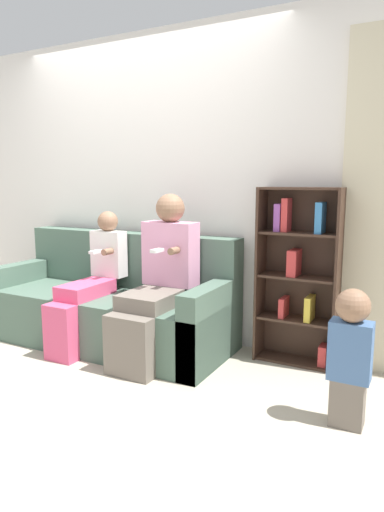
{
  "coord_description": "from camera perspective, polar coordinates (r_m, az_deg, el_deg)",
  "views": [
    {
      "loc": [
        2.22,
        -2.41,
        1.33
      ],
      "look_at": [
        0.65,
        0.55,
        0.77
      ],
      "focal_mm": 32.0,
      "sensor_mm": 36.0,
      "label": 1
    }
  ],
  "objects": [
    {
      "name": "bookshelf",
      "position": [
        3.4,
        13.29,
        -2.17
      ],
      "size": [
        0.58,
        0.23,
        1.28
      ],
      "color": "#3D281E",
      "rests_on": "ground_plane"
    },
    {
      "name": "back_wall",
      "position": [
        4.02,
        -5.58,
        8.57
      ],
      "size": [
        10.0,
        0.06,
        2.55
      ],
      "color": "silver",
      "rests_on": "ground_plane"
    },
    {
      "name": "adult_seated",
      "position": [
        3.37,
        -4.25,
        -2.4
      ],
      "size": [
        0.41,
        0.73,
        1.23
      ],
      "color": "#70665B",
      "rests_on": "ground_plane"
    },
    {
      "name": "ground_plane",
      "position": [
        3.54,
        -13.95,
        -12.98
      ],
      "size": [
        14.0,
        14.0,
        0.0
      ],
      "primitive_type": "plane",
      "color": "#B2A893"
    },
    {
      "name": "toddler_standing",
      "position": [
        2.64,
        19.16,
        -11.43
      ],
      "size": [
        0.22,
        0.18,
        0.77
      ],
      "color": "#70665B",
      "rests_on": "ground_plane"
    },
    {
      "name": "couch",
      "position": [
        3.86,
        -10.0,
        -6.13
      ],
      "size": [
        2.04,
        0.82,
        0.89
      ],
      "color": "#4C6656",
      "rests_on": "ground_plane"
    },
    {
      "name": "child_seated",
      "position": [
        3.72,
        -12.67,
        -3.04
      ],
      "size": [
        0.29,
        0.74,
        1.08
      ],
      "color": "#DB4C75",
      "rests_on": "ground_plane"
    }
  ]
}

